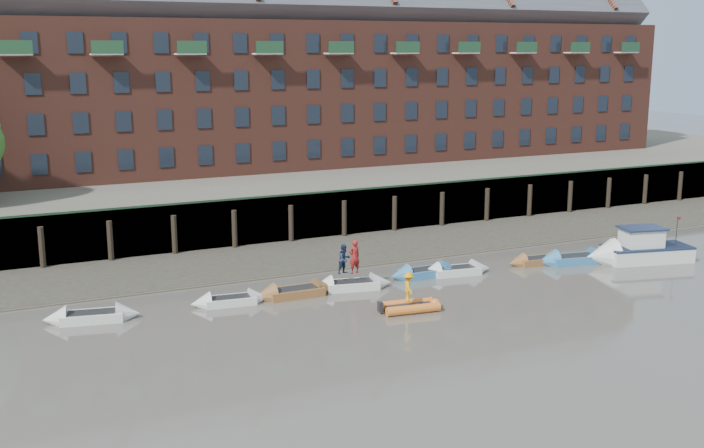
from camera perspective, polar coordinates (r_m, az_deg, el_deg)
ground at (r=38.88m, az=10.39°, el=-7.73°), size 220.00×220.00×0.00m
foreshore at (r=53.84m, az=-0.80°, el=-1.92°), size 110.00×8.00×0.50m
mud_band at (r=50.87m, az=0.80°, el=-2.76°), size 110.00×1.60×0.10m
river_wall at (r=57.40m, az=-2.62°, el=0.59°), size 110.00×1.23×3.30m
bank_terrace at (r=69.96m, az=-6.94°, el=2.61°), size 110.00×28.00×3.20m
apartment_terrace at (r=69.96m, az=-7.44°, el=11.83°), size 80.60×15.56×20.98m
rowboat_0 at (r=42.30m, az=-17.58°, el=-6.13°), size 4.75×2.19×1.33m
rowboat_1 at (r=43.36m, az=-8.44°, el=-5.27°), size 4.18×1.62×1.18m
rowboat_2 at (r=44.32m, az=-3.95°, el=-4.74°), size 4.65×1.37×1.35m
rowboat_3 at (r=45.55m, az=-0.01°, el=-4.25°), size 4.70×2.16×1.32m
rowboat_4 at (r=48.23m, az=5.06°, el=-3.36°), size 4.53×1.34×1.31m
rowboat_5 at (r=48.82m, az=7.19°, el=-3.23°), size 4.52×1.85×1.27m
rowboat_6 at (r=52.05m, az=12.75°, el=-2.48°), size 4.16×1.47×1.19m
rowboat_7 at (r=52.74m, az=15.13°, el=-2.37°), size 5.13×2.26×1.44m
rib_tender at (r=42.03m, az=4.17°, el=-5.69°), size 3.18×1.78×0.54m
motor_launch at (r=53.91m, az=18.73°, el=-1.78°), size 7.11×3.67×2.80m
person_rower_a at (r=45.20m, az=0.17°, el=-2.28°), size 0.74×0.54×1.88m
person_rower_b at (r=45.14m, az=-0.53°, el=-2.45°), size 0.95×0.84×1.65m
person_rib_crew at (r=41.57m, az=3.95°, el=-4.38°), size 0.82×1.12×1.55m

